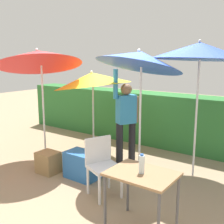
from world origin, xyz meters
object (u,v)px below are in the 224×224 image
Objects in this scene: umbrella_navy at (39,58)px; bottle_water at (142,164)px; cooler_box at (82,165)px; chair_plastic at (102,163)px; umbrella_yellow at (200,51)px; person_vendor at (126,117)px; folding_table at (142,180)px; umbrella_rainbow at (92,79)px; umbrella_orange at (140,59)px; crate_cardboard at (48,162)px.

bottle_water is at bearing -17.13° from umbrella_navy.
umbrella_navy is 10.49× the size of bottle_water.
cooler_box is 2.43× the size of bottle_water.
umbrella_navy is 2.83× the size of chair_plastic.
umbrella_navy is at bearing -157.76° from umbrella_yellow.
person_vendor is (1.39, 0.93, -1.15)m from umbrella_navy.
cooler_box is (-0.22, -1.07, -0.70)m from person_vendor.
cooler_box is 1.79m from folding_table.
umbrella_navy reaches higher than folding_table.
folding_table is 3.33× the size of bottle_water.
folding_table is 0.21m from bottle_water.
cooler_box is at bearing -6.71° from umbrella_navy.
umbrella_navy is 1.34× the size of person_vendor.
bottle_water is at bearing -52.36° from person_vendor.
bottle_water is (0.05, -1.96, -1.34)m from umbrella_yellow.
umbrella_yellow is 9.97× the size of bottle_water.
umbrella_yellow is at bearing 7.84° from person_vendor.
umbrella_rainbow is at bearing 57.18° from umbrella_navy.
person_vendor is 3.22× the size of cooler_box.
folding_table is (0.83, -1.34, -1.41)m from umbrella_orange.
umbrella_orange is 3.01× the size of folding_table.
crate_cardboard is 2.36m from folding_table.
umbrella_rainbow reaches higher than cooler_box.
cooler_box is (-0.65, 0.26, -0.27)m from chair_plastic.
umbrella_yellow reaches higher than bottle_water.
umbrella_rainbow is at bearing 141.54° from bottle_water.
person_vendor is 7.83× the size of bottle_water.
umbrella_rainbow is 1.01× the size of person_vendor.
person_vendor is 4.81× the size of crate_cardboard.
umbrella_yellow is 2.69× the size of chair_plastic.
crate_cardboard is (-0.88, -1.26, -0.74)m from person_vendor.
umbrella_rainbow is 2.12m from chair_plastic.
umbrella_orange is 1.99m from bottle_water.
chair_plastic is at bearing -3.11° from crate_cardboard.
umbrella_navy reaches higher than cooler_box.
umbrella_yellow is at bearing 22.24° from umbrella_navy.
person_vendor is 2.25m from folding_table.
crate_cardboard is 0.49× the size of folding_table.
folding_table is at bearing -24.89° from chair_plastic.
umbrella_yellow is at bearing 33.12° from crate_cardboard.
umbrella_yellow reaches higher than cooler_box.
umbrella_orange reaches higher than crate_cardboard.
umbrella_yellow is at bearing 37.98° from umbrella_orange.
person_vendor is at bearing 141.54° from umbrella_orange.
bottle_water is (0.94, -0.45, 0.35)m from chair_plastic.
umbrella_yellow is (0.78, 0.61, 0.13)m from umbrella_orange.
umbrella_rainbow reaches higher than bottle_water.
umbrella_rainbow is 1.89m from crate_cardboard.
person_vendor reaches higher than cooler_box.
folding_table is at bearing 94.10° from bottle_water.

